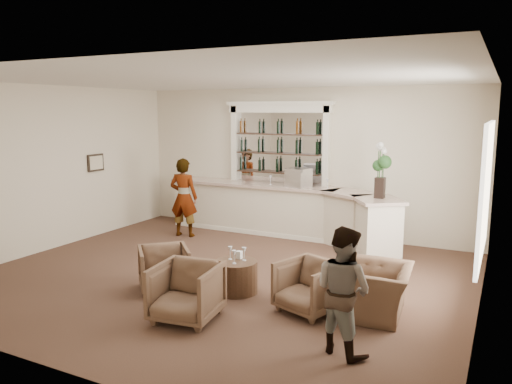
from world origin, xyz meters
TOP-DOWN VIEW (x-y plane):
  - ground at (0.00, 0.00)m, footprint 8.00×8.00m
  - room_shell at (0.16, 0.71)m, footprint 8.04×7.02m
  - bar_counter at (-0.16, 3.00)m, footprint 5.72×1.80m
  - back_bar_alcove at (-0.50, 3.41)m, footprint 2.64×0.25m
  - cocktail_table at (0.58, -0.54)m, footprint 0.67×0.67m
  - sommelier at (-2.18, 2.00)m, footprint 0.71×0.53m
  - guest at (2.63, -1.68)m, footprint 0.90×0.81m
  - armchair_left at (-0.48, -0.98)m, footprint 1.07×1.07m
  - armchair_center at (0.49, -1.76)m, footprint 0.94×0.96m
  - armchair_right at (1.86, -0.75)m, footprint 1.00×1.01m
  - armchair_far at (2.72, -0.43)m, footprint 1.01×1.13m
  - espresso_machine at (0.17, 2.99)m, footprint 0.58×0.53m
  - flower_vase at (2.07, 2.44)m, footprint 0.28×0.28m
  - wine_glass_bar_left at (-0.54, 3.06)m, footprint 0.07×0.07m
  - wine_glass_bar_right at (0.80, 3.09)m, footprint 0.07×0.07m
  - wine_glass_tbl_a at (0.46, -0.51)m, footprint 0.07×0.07m
  - wine_glass_tbl_b at (0.68, -0.46)m, footprint 0.07×0.07m
  - wine_glass_tbl_c at (0.62, -0.67)m, footprint 0.07×0.07m
  - napkin_holder at (0.56, -0.40)m, footprint 0.08×0.08m

SIDE VIEW (x-z plane):
  - ground at x=0.00m, z-range 0.00..0.00m
  - cocktail_table at x=0.58m, z-range 0.00..0.50m
  - armchair_far at x=2.72m, z-range 0.00..0.69m
  - armchair_left at x=-0.48m, z-range 0.00..0.70m
  - armchair_right at x=1.86m, z-range 0.00..0.73m
  - armchair_center at x=0.49m, z-range 0.00..0.78m
  - napkin_holder at x=0.56m, z-range 0.50..0.62m
  - bar_counter at x=-0.16m, z-range 0.00..1.14m
  - wine_glass_tbl_a at x=0.46m, z-range 0.50..0.71m
  - wine_glass_tbl_b at x=0.68m, z-range 0.50..0.71m
  - wine_glass_tbl_c at x=0.62m, z-range 0.50..0.71m
  - guest at x=2.63m, z-range 0.00..1.51m
  - sommelier at x=-2.18m, z-range 0.00..1.76m
  - wine_glass_bar_left at x=-0.54m, z-range 1.14..1.35m
  - wine_glass_bar_right at x=0.80m, z-range 1.14..1.35m
  - espresso_machine at x=0.17m, z-range 1.14..1.56m
  - flower_vase at x=2.07m, z-range 1.21..2.27m
  - back_bar_alcove at x=-0.50m, z-range 0.53..3.53m
  - room_shell at x=0.16m, z-range 0.68..4.00m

